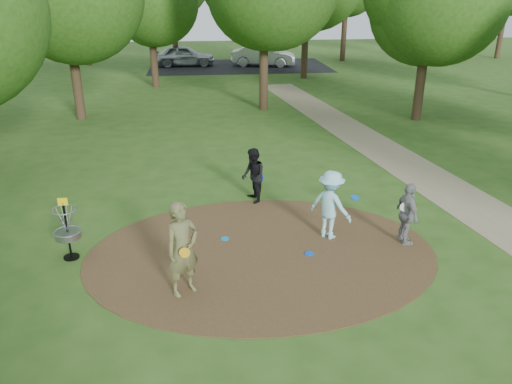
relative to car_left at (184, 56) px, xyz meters
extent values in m
plane|color=#2D5119|center=(2.33, -30.58, -0.81)|extent=(100.00, 100.00, 0.00)
cylinder|color=#47301C|center=(2.33, -30.58, -0.80)|extent=(8.40, 8.40, 0.02)
cube|color=#8C7A5B|center=(8.83, -28.58, -0.81)|extent=(7.55, 39.89, 0.01)
cube|color=black|center=(4.33, -0.58, -0.81)|extent=(14.00, 8.00, 0.01)
imported|color=brown|center=(0.52, -32.03, 0.21)|extent=(0.90, 0.83, 2.05)
cylinder|color=gold|center=(0.57, -32.29, 0.27)|extent=(0.22, 0.06, 0.22)
imported|color=#9CDCE9|center=(4.14, -29.95, 0.08)|extent=(1.27, 1.30, 1.79)
cylinder|color=blue|center=(4.77, -29.90, 0.23)|extent=(0.30, 0.30, 0.08)
imported|color=black|center=(2.47, -27.47, 0.00)|extent=(0.74, 0.88, 1.63)
cylinder|color=#0D2CE0|center=(2.68, -27.42, -0.09)|extent=(0.22, 0.08, 0.22)
imported|color=gray|center=(5.92, -30.51, -0.01)|extent=(0.48, 0.97, 1.60)
cylinder|color=silver|center=(5.80, -30.56, 0.21)|extent=(0.23, 0.11, 0.22)
cylinder|color=#1783BD|center=(1.49, -29.79, -0.78)|extent=(0.22, 0.22, 0.02)
cylinder|color=blue|center=(3.45, -30.79, -0.78)|extent=(0.22, 0.22, 0.02)
imported|color=#A3A6AA|center=(0.00, 0.00, 0.00)|extent=(4.79, 1.96, 1.63)
imported|color=#ACAEB4|center=(6.25, -0.78, 0.01)|extent=(5.25, 2.86, 1.64)
cylinder|color=black|center=(-2.17, -30.28, -0.14)|extent=(0.05, 0.05, 1.35)
cylinder|color=black|center=(-2.17, -30.28, -0.79)|extent=(0.36, 0.36, 0.04)
cylinder|color=gray|center=(-2.17, -30.28, -0.19)|extent=(0.60, 0.60, 0.16)
torus|color=gray|center=(-2.17, -30.28, -0.11)|extent=(0.63, 0.63, 0.03)
torus|color=gray|center=(-2.17, -30.28, 0.44)|extent=(0.58, 0.58, 0.02)
cube|color=yellow|center=(-2.17, -30.28, 0.64)|extent=(0.22, 0.02, 0.18)
cylinder|color=#332316|center=(-4.67, -16.58, 1.09)|extent=(0.44, 0.44, 3.80)
cylinder|color=#332316|center=(4.33, -15.58, 1.28)|extent=(0.44, 0.44, 4.18)
cylinder|color=#332316|center=(11.33, -18.58, 0.99)|extent=(0.44, 0.44, 3.61)
sphere|color=#254712|center=(11.33, -18.58, 4.34)|extent=(5.62, 5.62, 5.62)
cylinder|color=#332316|center=(-1.67, -8.58, 0.90)|extent=(0.44, 0.44, 3.42)
sphere|color=#254712|center=(-1.67, -8.58, 4.00)|extent=(5.05, 5.05, 5.05)
cylinder|color=#332316|center=(8.33, -6.58, 1.37)|extent=(0.44, 0.44, 4.37)
camera|label=1|loc=(0.97, -41.02, 5.15)|focal=35.00mm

